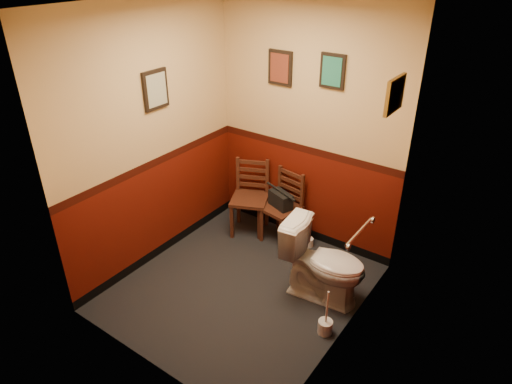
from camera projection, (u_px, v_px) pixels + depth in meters
floor at (242, 287)px, 4.65m from camera, size 2.20×2.40×0.00m
ceiling at (236, 3)px, 3.36m from camera, size 2.20×2.40×0.00m
wall_back at (307, 129)px, 4.87m from camera, size 2.20×0.00×2.70m
wall_front at (135, 229)px, 3.15m from camera, size 2.20×0.00×2.70m
wall_left at (152, 141)px, 4.57m from camera, size 0.00×2.40×2.70m
wall_right at (355, 205)px, 3.45m from camera, size 0.00×2.40×2.70m
grab_bar at (360, 232)px, 3.84m from camera, size 0.05×0.56×0.06m
framed_print_back_a at (280, 68)px, 4.74m from camera, size 0.28×0.04×0.36m
framed_print_back_b at (332, 71)px, 4.42m from camera, size 0.26×0.04×0.34m
framed_print_left at (156, 90)px, 4.39m from camera, size 0.04×0.30×0.38m
framed_print_right at (395, 95)px, 3.56m from camera, size 0.04×0.34×0.28m
toilet at (324, 263)px, 4.36m from camera, size 0.86×0.54×0.80m
toilet_brush at (325, 326)px, 4.08m from camera, size 0.13×0.13×0.47m
chair_left at (250, 197)px, 5.40m from camera, size 0.55×0.55×0.89m
chair_right at (283, 207)px, 5.25m from camera, size 0.45×0.45×0.84m
handbag at (281, 200)px, 5.17m from camera, size 0.32×0.24×0.21m
tp_stack at (304, 232)px, 5.24m from camera, size 0.24×0.14×0.41m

